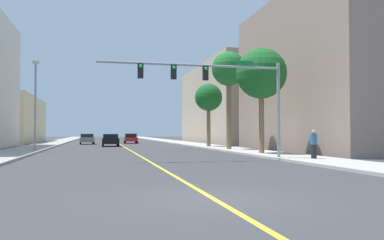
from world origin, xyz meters
name	(u,v)px	position (x,y,z in m)	size (l,w,h in m)	color
ground	(121,145)	(0.00, 42.00, 0.00)	(192.00, 192.00, 0.00)	#38383A
sidewalk_left	(44,145)	(-9.38, 42.00, 0.07)	(3.63, 168.00, 0.15)	#9E9B93
sidewalk_right	(193,144)	(9.38, 42.00, 0.07)	(3.63, 168.00, 0.15)	#B2ADA3
lane_marking_center	(121,145)	(0.00, 42.00, 0.00)	(0.16, 144.00, 0.01)	yellow
building_left_far	(0,120)	(-17.95, 57.50, 3.62)	(10.90, 22.81, 7.23)	beige
building_right_near	(345,75)	(19.13, 22.28, 6.90)	(13.28, 20.30, 13.80)	gray
building_right_far	(244,104)	(19.95, 50.43, 6.13)	(14.91, 26.82, 12.26)	tan
traffic_signal_mast	(218,83)	(4.07, 12.82, 4.62)	(11.09, 0.36, 5.88)	gray
street_lamp	(35,101)	(-8.07, 25.60, 4.34)	(0.56, 0.28, 7.54)	gray
palm_near	(261,74)	(8.88, 17.62, 6.00)	(3.76, 3.76, 7.78)	brown
palm_mid	(229,70)	(8.74, 24.77, 7.36)	(3.15, 3.15, 8.94)	brown
palm_far	(209,98)	(8.80, 31.93, 5.40)	(2.99, 2.99, 6.84)	brown
car_black	(110,140)	(-1.49, 38.28, 0.76)	(2.01, 4.33, 1.46)	black
car_gray	(87,139)	(-4.45, 47.46, 0.75)	(2.11, 3.99, 1.44)	slate
car_red	(131,138)	(1.82, 50.47, 0.74)	(2.05, 4.60, 1.46)	red
pedestrian	(314,144)	(9.40, 11.18, 0.98)	(0.38, 0.38, 1.67)	black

